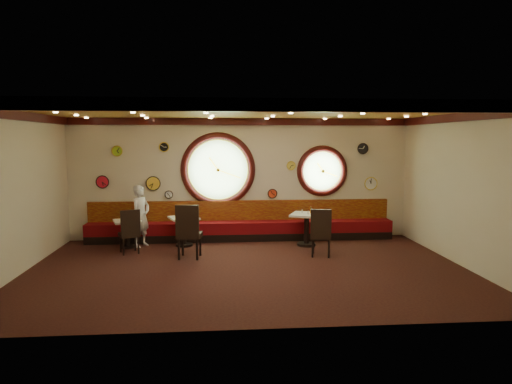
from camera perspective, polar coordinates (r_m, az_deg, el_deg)
name	(u,v)px	position (r m, az deg, el deg)	size (l,w,h in m)	color
floor	(248,269)	(9.51, -1.03, -9.59)	(9.00, 6.00, 0.00)	black
ceiling	(248,111)	(9.15, -1.07, 10.04)	(9.00, 6.00, 0.02)	gold
wall_back	(241,179)	(12.17, -1.93, 1.65)	(9.00, 0.02, 3.20)	beige
wall_front	(261,217)	(6.23, 0.68, -3.13)	(9.00, 0.02, 3.20)	beige
wall_left	(16,194)	(9.98, -27.78, -0.21)	(0.02, 6.00, 3.20)	beige
wall_right	(462,190)	(10.48, 24.33, 0.26)	(0.02, 6.00, 3.20)	beige
molding_back	(241,122)	(12.09, -1.94, 8.78)	(9.00, 0.10, 0.18)	#330A09
molding_front	(261,105)	(6.21, 0.65, 10.82)	(9.00, 0.10, 0.18)	#330A09
molding_left	(14,115)	(9.92, -27.99, 8.49)	(0.10, 6.00, 0.18)	#330A09
molding_right	(463,117)	(10.41, 24.48, 8.54)	(0.10, 6.00, 0.18)	#330A09
banquette_base	(241,236)	(12.12, -1.84, -5.55)	(8.00, 0.55, 0.20)	black
banquette_seat	(241,227)	(12.07, -1.84, -4.39)	(8.00, 0.55, 0.30)	#5C070D
banquette_back	(241,211)	(12.22, -1.90, -2.35)	(8.00, 0.10, 0.55)	#660D08
porthole_left_glass	(218,170)	(12.14, -4.76, 2.80)	(1.66, 1.66, 0.02)	#85B46C
porthole_left_frame	(218,170)	(12.12, -4.76, 2.79)	(1.98, 1.98, 0.18)	#330A09
porthole_left_ring	(218,170)	(12.09, -4.76, 2.78)	(1.61, 1.61, 0.03)	gold
porthole_right_glass	(322,171)	(12.45, 8.25, 2.62)	(1.10, 1.10, 0.02)	#85B46C
porthole_right_frame	(322,171)	(12.44, 8.26, 2.61)	(1.38, 1.38, 0.18)	#330A09
porthole_right_ring	(322,171)	(12.41, 8.29, 2.60)	(1.09, 1.09, 0.03)	gold
wall_clock_0	(102,182)	(12.50, -18.64, 1.20)	(0.32, 0.32, 0.03)	red
wall_clock_1	(363,149)	(12.68, 13.20, 5.30)	(0.28, 0.28, 0.03)	black
wall_clock_2	(371,184)	(12.81, 14.15, 1.03)	(0.34, 0.34, 0.03)	white
wall_clock_3	(153,183)	(12.25, -12.72, 1.05)	(0.36, 0.36, 0.03)	yellow
wall_clock_4	(117,151)	(12.36, -16.97, 4.92)	(0.26, 0.26, 0.03)	#8CBD25
wall_clock_5	(169,195)	(12.23, -10.83, -0.32)	(0.20, 0.20, 0.03)	white
wall_clock_6	(272,194)	(12.24, 2.07, -0.20)	(0.24, 0.24, 0.03)	#EC3F1B
wall_clock_7	(164,147)	(12.16, -11.43, 5.53)	(0.24, 0.24, 0.03)	black
wall_clock_8	(291,166)	(12.25, 4.41, 3.31)	(0.22, 0.22, 0.03)	gold
table_a	(127,230)	(11.65, -15.77, -4.63)	(0.79, 0.79, 0.69)	black
table_b	(184,228)	(11.53, -8.99, -4.43)	(0.86, 0.86, 0.73)	black
table_c	(307,225)	(11.48, 6.33, -4.18)	(0.97, 0.97, 0.81)	black
chair_a	(130,229)	(10.97, -15.50, -4.44)	(0.57, 0.57, 0.65)	black
chair_b	(188,228)	(10.21, -8.45, -4.47)	(0.58, 0.58, 0.76)	black
chair_c	(321,229)	(10.41, 8.13, -4.66)	(0.56, 0.56, 0.68)	black
condiment_a_salt	(124,218)	(11.70, -16.15, -3.11)	(0.03, 0.03, 0.09)	#B8B7BC
condiment_b_salt	(179,215)	(11.49, -9.57, -2.87)	(0.03, 0.03, 0.09)	silver
condiment_c_salt	(302,211)	(11.51, 5.79, -2.39)	(0.03, 0.03, 0.09)	silver
condiment_a_pepper	(126,218)	(11.59, -15.91, -3.18)	(0.03, 0.03, 0.09)	silver
condiment_b_pepper	(183,215)	(11.46, -9.12, -2.86)	(0.04, 0.04, 0.10)	silver
condiment_c_pepper	(308,212)	(11.34, 6.53, -2.54)	(0.03, 0.03, 0.09)	silver
condiment_a_bottle	(133,217)	(11.58, -15.13, -2.98)	(0.05, 0.05, 0.16)	gold
condiment_b_bottle	(188,214)	(11.50, -8.54, -2.68)	(0.05, 0.05, 0.15)	orange
condiment_c_bottle	(311,210)	(11.48, 6.84, -2.24)	(0.05, 0.05, 0.17)	orange
waiter	(141,216)	(11.64, -14.20, -2.93)	(0.56, 0.37, 1.53)	white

